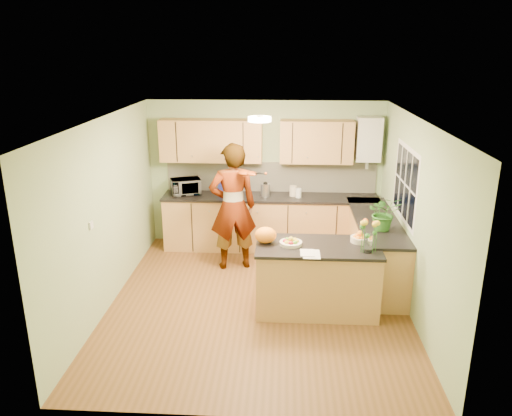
{
  "coord_description": "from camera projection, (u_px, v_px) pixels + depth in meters",
  "views": [
    {
      "loc": [
        0.32,
        -6.12,
        3.36
      ],
      "look_at": [
        -0.06,
        0.5,
        1.19
      ],
      "focal_mm": 35.0,
      "sensor_mm": 36.0,
      "label": 1
    }
  ],
  "objects": [
    {
      "name": "floor",
      "position": [
        258.0,
        302.0,
        6.87
      ],
      "size": [
        4.5,
        4.5,
        0.0
      ],
      "primitive_type": "plane",
      "color": "brown",
      "rests_on": "ground"
    },
    {
      "name": "fruit_dish",
      "position": [
        291.0,
        242.0,
        6.41
      ],
      "size": [
        0.29,
        0.29,
        0.1
      ],
      "color": "beige",
      "rests_on": "peninsula_island"
    },
    {
      "name": "blue_box",
      "position": [
        229.0,
        188.0,
        8.43
      ],
      "size": [
        0.34,
        0.27,
        0.25
      ],
      "primitive_type": "cube",
      "rotation": [
        0.0,
        0.0,
        -0.14
      ],
      "color": "navy",
      "rests_on": "back_counter"
    },
    {
      "name": "window_right",
      "position": [
        405.0,
        184.0,
        6.85
      ],
      "size": [
        0.01,
        1.3,
        1.05
      ],
      "color": "silver",
      "rests_on": "wall_right"
    },
    {
      "name": "orange_bowl",
      "position": [
        360.0,
        238.0,
        6.5
      ],
      "size": [
        0.24,
        0.24,
        0.14
      ],
      "color": "beige",
      "rests_on": "peninsula_island"
    },
    {
      "name": "boiler",
      "position": [
        369.0,
        139.0,
        8.17
      ],
      "size": [
        0.4,
        0.3,
        0.86
      ],
      "color": "silver",
      "rests_on": "wall_back"
    },
    {
      "name": "orange_bag",
      "position": [
        266.0,
        235.0,
        6.45
      ],
      "size": [
        0.35,
        0.32,
        0.21
      ],
      "primitive_type": "ellipsoid",
      "rotation": [
        0.0,
        0.0,
        -0.35
      ],
      "color": "orange",
      "rests_on": "peninsula_island"
    },
    {
      "name": "microwave",
      "position": [
        186.0,
        187.0,
        8.49
      ],
      "size": [
        0.57,
        0.47,
        0.27
      ],
      "primitive_type": "imported",
      "rotation": [
        0.0,
        0.0,
        0.34
      ],
      "color": "silver",
      "rests_on": "back_counter"
    },
    {
      "name": "back_counter",
      "position": [
        270.0,
        222.0,
        8.57
      ],
      "size": [
        3.64,
        0.62,
        0.94
      ],
      "color": "tan",
      "rests_on": "floor"
    },
    {
      "name": "wall_back",
      "position": [
        265.0,
        174.0,
        8.61
      ],
      "size": [
        4.0,
        0.02,
        2.5
      ],
      "primitive_type": "cube",
      "color": "#91AD7C",
      "rests_on": "floor"
    },
    {
      "name": "potted_plant",
      "position": [
        384.0,
        213.0,
        6.8
      ],
      "size": [
        0.45,
        0.39,
        0.49
      ],
      "primitive_type": "imported",
      "rotation": [
        0.0,
        0.0,
        0.01
      ],
      "color": "#2E6A23",
      "rests_on": "right_counter"
    },
    {
      "name": "kettle",
      "position": [
        265.0,
        189.0,
        8.38
      ],
      "size": [
        0.15,
        0.15,
        0.29
      ],
      "rotation": [
        0.0,
        0.0,
        -0.16
      ],
      "color": "silver",
      "rests_on": "back_counter"
    },
    {
      "name": "right_counter",
      "position": [
        375.0,
        249.0,
        7.43
      ],
      "size": [
        0.62,
        2.24,
        0.94
      ],
      "color": "tan",
      "rests_on": "floor"
    },
    {
      "name": "upper_cabinets",
      "position": [
        254.0,
        141.0,
        8.28
      ],
      "size": [
        3.2,
        0.34,
        0.7
      ],
      "color": "tan",
      "rests_on": "wall_back"
    },
    {
      "name": "flower_vase",
      "position": [
        369.0,
        226.0,
        6.1
      ],
      "size": [
        0.28,
        0.28,
        0.51
      ],
      "rotation": [
        0.0,
        0.0,
        -0.25
      ],
      "color": "silver",
      "rests_on": "peninsula_island"
    },
    {
      "name": "wall_right",
      "position": [
        414.0,
        219.0,
        6.37
      ],
      "size": [
        0.02,
        4.5,
        2.5
      ],
      "primitive_type": "cube",
      "color": "#91AD7C",
      "rests_on": "floor"
    },
    {
      "name": "wall_left",
      "position": [
        107.0,
        213.0,
        6.59
      ],
      "size": [
        0.02,
        4.5,
        2.5
      ],
      "primitive_type": "cube",
      "color": "#91AD7C",
      "rests_on": "floor"
    },
    {
      "name": "wall_front",
      "position": [
        244.0,
        300.0,
        4.34
      ],
      "size": [
        4.0,
        0.02,
        2.5
      ],
      "primitive_type": "cube",
      "color": "#91AD7C",
      "rests_on": "floor"
    },
    {
      "name": "light_switch",
      "position": [
        91.0,
        225.0,
        6.0
      ],
      "size": [
        0.02,
        0.09,
        0.09
      ],
      "primitive_type": "cube",
      "color": "silver",
      "rests_on": "wall_left"
    },
    {
      "name": "jar_white",
      "position": [
        298.0,
        193.0,
        8.32
      ],
      "size": [
        0.12,
        0.12,
        0.15
      ],
      "primitive_type": "cylinder",
      "rotation": [
        0.0,
        0.0,
        -0.32
      ],
      "color": "silver",
      "rests_on": "back_counter"
    },
    {
      "name": "jar_cream",
      "position": [
        293.0,
        191.0,
        8.39
      ],
      "size": [
        0.14,
        0.14,
        0.18
      ],
      "primitive_type": "cylinder",
      "rotation": [
        0.0,
        0.0,
        0.21
      ],
      "color": "beige",
      "rests_on": "back_counter"
    },
    {
      "name": "violin",
      "position": [
        244.0,
        173.0,
        7.26
      ],
      "size": [
        0.57,
        0.49,
        0.14
      ],
      "primitive_type": null,
      "rotation": [
        0.17,
        0.0,
        -0.61
      ],
      "color": "#561C05",
      "rests_on": "violinist"
    },
    {
      "name": "ceiling",
      "position": [
        258.0,
        119.0,
        6.09
      ],
      "size": [
        4.0,
        4.5,
        0.02
      ],
      "primitive_type": "cube",
      "color": "white",
      "rests_on": "wall_back"
    },
    {
      "name": "splashback",
      "position": [
        271.0,
        177.0,
        8.61
      ],
      "size": [
        3.6,
        0.02,
        0.52
      ],
      "primitive_type": "cube",
      "color": "beige",
      "rests_on": "back_counter"
    },
    {
      "name": "peninsula_island",
      "position": [
        317.0,
        277.0,
        6.54
      ],
      "size": [
        1.6,
        0.82,
        0.91
      ],
      "color": "tan",
      "rests_on": "floor"
    },
    {
      "name": "papers",
      "position": [
        311.0,
        254.0,
        6.12
      ],
      "size": [
        0.21,
        0.29,
        0.01
      ],
      "primitive_type": "cube",
      "color": "silver",
      "rests_on": "peninsula_island"
    },
    {
      "name": "violinist",
      "position": [
        233.0,
        207.0,
        7.66
      ],
      "size": [
        0.83,
        0.65,
        2.0
      ],
      "primitive_type": "imported",
      "rotation": [
        0.0,
        0.0,
        3.4
      ],
      "color": "#E1B389",
      "rests_on": "floor"
    },
    {
      "name": "ceiling_lamp",
      "position": [
        260.0,
        119.0,
        6.39
      ],
      "size": [
        0.3,
        0.3,
        0.07
      ],
      "color": "#FFEABF",
      "rests_on": "ceiling"
    }
  ]
}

